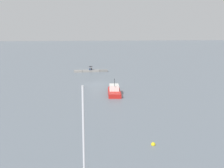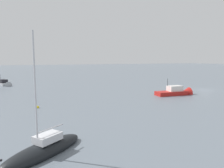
{
  "view_description": "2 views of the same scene",
  "coord_description": "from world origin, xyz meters",
  "px_view_note": "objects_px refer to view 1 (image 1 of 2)",
  "views": [
    {
      "loc": [
        6.04,
        69.95,
        13.09
      ],
      "look_at": [
        -1.78,
        13.69,
        2.5
      ],
      "focal_mm": 48.0,
      "sensor_mm": 36.0,
      "label": 1
    },
    {
      "loc": [
        -36.05,
        41.06,
        7.43
      ],
      "look_at": [
        1.06,
        24.32,
        2.54
      ],
      "focal_mm": 33.19,
      "sensor_mm": 36.0,
      "label": 2
    }
  ],
  "objects_px": {
    "person_seated_blue_right": "(90,69)",
    "motorboat_red_near": "(114,91)",
    "umbrella_open_black": "(91,66)",
    "person_seated_dark_left": "(92,69)",
    "mooring_buoy_near": "(153,144)"
  },
  "relations": [
    {
      "from": "person_seated_dark_left",
      "to": "umbrella_open_black",
      "type": "distance_m",
      "value": 0.91
    },
    {
      "from": "person_seated_dark_left",
      "to": "mooring_buoy_near",
      "type": "height_order",
      "value": "person_seated_dark_left"
    },
    {
      "from": "motorboat_red_near",
      "to": "mooring_buoy_near",
      "type": "relative_size",
      "value": 15.98
    },
    {
      "from": "person_seated_blue_right",
      "to": "motorboat_red_near",
      "type": "height_order",
      "value": "motorboat_red_near"
    },
    {
      "from": "person_seated_blue_right",
      "to": "mooring_buoy_near",
      "type": "height_order",
      "value": "person_seated_blue_right"
    },
    {
      "from": "person_seated_dark_left",
      "to": "umbrella_open_black",
      "type": "relative_size",
      "value": 0.54
    },
    {
      "from": "person_seated_dark_left",
      "to": "umbrella_open_black",
      "type": "xyz_separation_m",
      "value": [
        0.29,
        0.01,
        0.86
      ]
    },
    {
      "from": "motorboat_red_near",
      "to": "mooring_buoy_near",
      "type": "xyz_separation_m",
      "value": [
        -0.48,
        27.65,
        -0.37
      ]
    },
    {
      "from": "mooring_buoy_near",
      "to": "motorboat_red_near",
      "type": "bearing_deg",
      "value": -89.0
    },
    {
      "from": "umbrella_open_black",
      "to": "motorboat_red_near",
      "type": "height_order",
      "value": "motorboat_red_near"
    },
    {
      "from": "person_seated_dark_left",
      "to": "mooring_buoy_near",
      "type": "bearing_deg",
      "value": 88.55
    },
    {
      "from": "umbrella_open_black",
      "to": "motorboat_red_near",
      "type": "relative_size",
      "value": 0.17
    },
    {
      "from": "umbrella_open_black",
      "to": "person_seated_dark_left",
      "type": "bearing_deg",
      "value": -178.33
    },
    {
      "from": "person_seated_blue_right",
      "to": "motorboat_red_near",
      "type": "relative_size",
      "value": 0.09
    },
    {
      "from": "person_seated_dark_left",
      "to": "mooring_buoy_near",
      "type": "distance_m",
      "value": 59.31
    }
  ]
}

